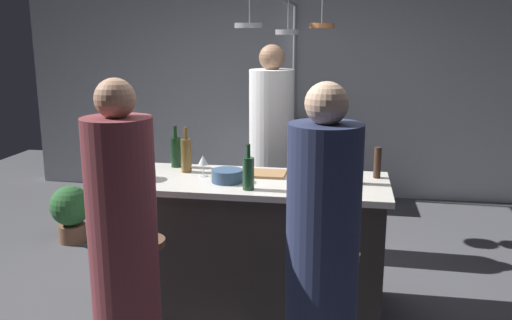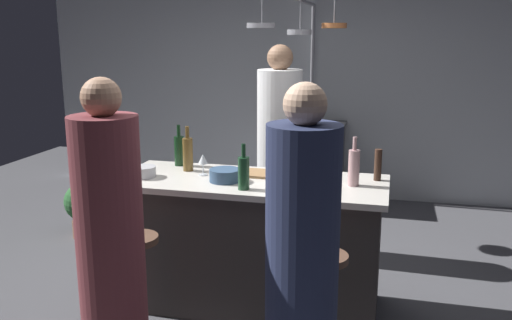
{
  "view_description": "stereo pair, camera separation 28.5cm",
  "coord_description": "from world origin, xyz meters",
  "px_view_note": "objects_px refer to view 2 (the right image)",
  "views": [
    {
      "loc": [
        0.62,
        -3.45,
        1.85
      ],
      "look_at": [
        0.0,
        0.15,
        1.0
      ],
      "focal_mm": 38.37,
      "sensor_mm": 36.0,
      "label": 1
    },
    {
      "loc": [
        0.9,
        -3.39,
        1.85
      ],
      "look_at": [
        0.0,
        0.15,
        1.0
      ],
      "focal_mm": 38.37,
      "sensor_mm": 36.0,
      "label": 2
    }
  ],
  "objects_px": {
    "cutting_board": "(262,174)",
    "wine_glass_near_left_guest": "(203,160)",
    "potted_plant": "(84,206)",
    "mixing_bowl_blue": "(225,175)",
    "wine_bottle_rose": "(354,167)",
    "wine_bottle_red": "(179,150)",
    "wine_bottle_green": "(244,172)",
    "mixing_bowl_wooden": "(306,173)",
    "wine_glass_by_chef": "(292,177)",
    "stove_range": "(307,163)",
    "bar_stool_right": "(323,306)",
    "wine_bottle_amber": "(188,154)",
    "bar_stool_left": "(139,284)",
    "mixing_bowl_steel": "(143,172)",
    "guest_right": "(302,269)",
    "chef": "(279,158)",
    "guest_left": "(111,249)",
    "pepper_mill": "(378,165)"
  },
  "relations": [
    {
      "from": "cutting_board",
      "to": "wine_bottle_green",
      "type": "distance_m",
      "value": 0.39
    },
    {
      "from": "guest_right",
      "to": "wine_glass_by_chef",
      "type": "relative_size",
      "value": 11.26
    },
    {
      "from": "wine_glass_near_left_guest",
      "to": "guest_right",
      "type": "bearing_deg",
      "value": -50.61
    },
    {
      "from": "potted_plant",
      "to": "mixing_bowl_blue",
      "type": "relative_size",
      "value": 2.54
    },
    {
      "from": "wine_bottle_red",
      "to": "wine_glass_near_left_guest",
      "type": "distance_m",
      "value": 0.35
    },
    {
      "from": "wine_bottle_rose",
      "to": "mixing_bowl_steel",
      "type": "bearing_deg",
      "value": -174.56
    },
    {
      "from": "bar_stool_left",
      "to": "wine_bottle_green",
      "type": "xyz_separation_m",
      "value": [
        0.55,
        0.39,
        0.63
      ]
    },
    {
      "from": "bar_stool_left",
      "to": "wine_bottle_red",
      "type": "xyz_separation_m",
      "value": [
        -0.07,
        0.88,
        0.64
      ]
    },
    {
      "from": "wine_bottle_rose",
      "to": "guest_right",
      "type": "bearing_deg",
      "value": -98.51
    },
    {
      "from": "bar_stool_right",
      "to": "wine_bottle_red",
      "type": "height_order",
      "value": "wine_bottle_red"
    },
    {
      "from": "guest_right",
      "to": "wine_bottle_amber",
      "type": "xyz_separation_m",
      "value": [
        -1.01,
        1.15,
        0.26
      ]
    },
    {
      "from": "wine_glass_near_left_guest",
      "to": "potted_plant",
      "type": "bearing_deg",
      "value": 150.06
    },
    {
      "from": "wine_bottle_amber",
      "to": "mixing_bowl_wooden",
      "type": "distance_m",
      "value": 0.84
    },
    {
      "from": "stove_range",
      "to": "potted_plant",
      "type": "distance_m",
      "value": 2.41
    },
    {
      "from": "guest_right",
      "to": "mixing_bowl_blue",
      "type": "relative_size",
      "value": 8.04
    },
    {
      "from": "guest_right",
      "to": "guest_left",
      "type": "bearing_deg",
      "value": 179.88
    },
    {
      "from": "chef",
      "to": "bar_stool_right",
      "type": "height_order",
      "value": "chef"
    },
    {
      "from": "bar_stool_left",
      "to": "wine_bottle_green",
      "type": "bearing_deg",
      "value": 34.8
    },
    {
      "from": "potted_plant",
      "to": "wine_bottle_green",
      "type": "height_order",
      "value": "wine_bottle_green"
    },
    {
      "from": "cutting_board",
      "to": "wine_glass_near_left_guest",
      "type": "height_order",
      "value": "wine_glass_near_left_guest"
    },
    {
      "from": "guest_right",
      "to": "wine_glass_near_left_guest",
      "type": "distance_m",
      "value": 1.38
    },
    {
      "from": "stove_range",
      "to": "guest_right",
      "type": "xyz_separation_m",
      "value": [
        0.52,
        -3.47,
        0.32
      ]
    },
    {
      "from": "wine_glass_near_left_guest",
      "to": "mixing_bowl_steel",
      "type": "xyz_separation_m",
      "value": [
        -0.38,
        -0.15,
        -0.07
      ]
    },
    {
      "from": "bar_stool_right",
      "to": "wine_bottle_green",
      "type": "distance_m",
      "value": 0.93
    },
    {
      "from": "potted_plant",
      "to": "mixing_bowl_blue",
      "type": "xyz_separation_m",
      "value": [
        1.67,
        -0.97,
        0.64
      ]
    },
    {
      "from": "wine_bottle_red",
      "to": "wine_glass_near_left_guest",
      "type": "xyz_separation_m",
      "value": [
        0.26,
        -0.23,
        -0.01
      ]
    },
    {
      "from": "mixing_bowl_blue",
      "to": "mixing_bowl_steel",
      "type": "bearing_deg",
      "value": -176.89
    },
    {
      "from": "cutting_board",
      "to": "mixing_bowl_wooden",
      "type": "relative_size",
      "value": 1.57
    },
    {
      "from": "guest_right",
      "to": "wine_glass_by_chef",
      "type": "bearing_deg",
      "value": 104.18
    },
    {
      "from": "guest_right",
      "to": "cutting_board",
      "type": "xyz_separation_m",
      "value": [
        -0.47,
        1.15,
        0.15
      ]
    },
    {
      "from": "wine_glass_by_chef",
      "to": "guest_left",
      "type": "bearing_deg",
      "value": -136.29
    },
    {
      "from": "bar_stool_left",
      "to": "wine_bottle_amber",
      "type": "xyz_separation_m",
      "value": [
        0.05,
        0.75,
        0.65
      ]
    },
    {
      "from": "wine_bottle_amber",
      "to": "bar_stool_left",
      "type": "bearing_deg",
      "value": -93.58
    },
    {
      "from": "mixing_bowl_wooden",
      "to": "wine_bottle_red",
      "type": "bearing_deg",
      "value": 171.5
    },
    {
      "from": "chef",
      "to": "wine_bottle_rose",
      "type": "distance_m",
      "value": 1.23
    },
    {
      "from": "wine_bottle_green",
      "to": "pepper_mill",
      "type": "bearing_deg",
      "value": 27.86
    },
    {
      "from": "wine_glass_by_chef",
      "to": "cutting_board",
      "type": "bearing_deg",
      "value": 125.94
    },
    {
      "from": "wine_bottle_red",
      "to": "mixing_bowl_blue",
      "type": "distance_m",
      "value": 0.58
    },
    {
      "from": "wine_bottle_rose",
      "to": "mixing_bowl_blue",
      "type": "height_order",
      "value": "wine_bottle_rose"
    },
    {
      "from": "bar_stool_left",
      "to": "cutting_board",
      "type": "xyz_separation_m",
      "value": [
        0.58,
        0.76,
        0.53
      ]
    },
    {
      "from": "guest_left",
      "to": "wine_bottle_red",
      "type": "height_order",
      "value": "guest_left"
    },
    {
      "from": "bar_stool_left",
      "to": "wine_bottle_green",
      "type": "distance_m",
      "value": 0.93
    },
    {
      "from": "guest_left",
      "to": "wine_glass_near_left_guest",
      "type": "xyz_separation_m",
      "value": [
        0.13,
        1.05,
        0.24
      ]
    },
    {
      "from": "wine_bottle_green",
      "to": "wine_glass_near_left_guest",
      "type": "distance_m",
      "value": 0.45
    },
    {
      "from": "stove_range",
      "to": "mixing_bowl_blue",
      "type": "distance_m",
      "value": 2.59
    },
    {
      "from": "wine_bottle_rose",
      "to": "mixing_bowl_wooden",
      "type": "xyz_separation_m",
      "value": [
        -0.32,
        0.1,
        -0.09
      ]
    },
    {
      "from": "mixing_bowl_wooden",
      "to": "mixing_bowl_blue",
      "type": "xyz_separation_m",
      "value": [
        -0.5,
        -0.2,
        0.0
      ]
    },
    {
      "from": "guest_left",
      "to": "mixing_bowl_blue",
      "type": "distance_m",
      "value": 1.0
    },
    {
      "from": "bar_stool_right",
      "to": "cutting_board",
      "type": "relative_size",
      "value": 2.12
    },
    {
      "from": "bar_stool_right",
      "to": "mixing_bowl_wooden",
      "type": "relative_size",
      "value": 3.34
    }
  ]
}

